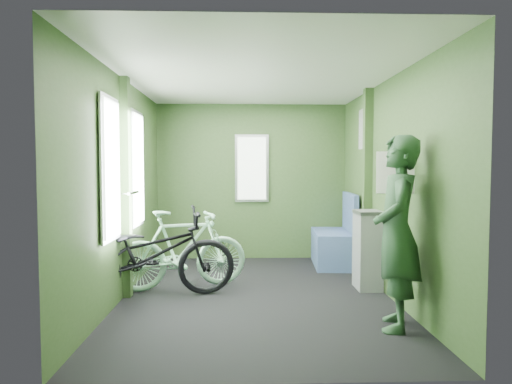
{
  "coord_description": "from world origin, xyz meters",
  "views": [
    {
      "loc": [
        -0.16,
        -4.8,
        1.37
      ],
      "look_at": [
        0.0,
        0.1,
        1.1
      ],
      "focal_mm": 32.0,
      "sensor_mm": 36.0,
      "label": 1
    }
  ],
  "objects_px": {
    "bicycle_black": "(150,299)",
    "passenger": "(397,232)",
    "bench_seat": "(335,244)",
    "bicycle_mint": "(182,289)",
    "waste_box": "(368,250)"
  },
  "relations": [
    {
      "from": "bicycle_black",
      "to": "passenger",
      "type": "distance_m",
      "value": 2.58
    },
    {
      "from": "bicycle_black",
      "to": "bench_seat",
      "type": "bearing_deg",
      "value": -68.32
    },
    {
      "from": "passenger",
      "to": "bicycle_black",
      "type": "bearing_deg",
      "value": -98.15
    },
    {
      "from": "bicycle_mint",
      "to": "waste_box",
      "type": "height_order",
      "value": "waste_box"
    },
    {
      "from": "bicycle_black",
      "to": "passenger",
      "type": "bearing_deg",
      "value": -125.23
    },
    {
      "from": "passenger",
      "to": "bench_seat",
      "type": "distance_m",
      "value": 2.54
    },
    {
      "from": "waste_box",
      "to": "bench_seat",
      "type": "relative_size",
      "value": 0.88
    },
    {
      "from": "waste_box",
      "to": "bench_seat",
      "type": "xyz_separation_m",
      "value": [
        -0.11,
        1.22,
        -0.14
      ]
    },
    {
      "from": "bicycle_mint",
      "to": "bench_seat",
      "type": "xyz_separation_m",
      "value": [
        1.97,
        1.18,
        0.3
      ]
    },
    {
      "from": "waste_box",
      "to": "bicycle_black",
      "type": "bearing_deg",
      "value": -172.47
    },
    {
      "from": "bicycle_mint",
      "to": "waste_box",
      "type": "relative_size",
      "value": 1.69
    },
    {
      "from": "bicycle_black",
      "to": "bench_seat",
      "type": "xyz_separation_m",
      "value": [
        2.26,
        1.54,
        0.3
      ]
    },
    {
      "from": "bicycle_black",
      "to": "bench_seat",
      "type": "relative_size",
      "value": 1.77
    },
    {
      "from": "bicycle_mint",
      "to": "bench_seat",
      "type": "bearing_deg",
      "value": -76.97
    },
    {
      "from": "bicycle_black",
      "to": "bicycle_mint",
      "type": "height_order",
      "value": "bicycle_black"
    }
  ]
}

